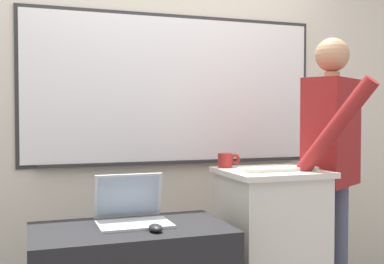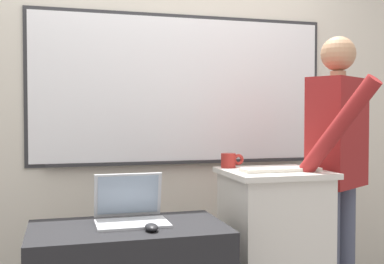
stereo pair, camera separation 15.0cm
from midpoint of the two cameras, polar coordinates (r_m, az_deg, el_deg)
back_wall at (r=3.41m, az=-2.03°, el=4.32°), size 6.40×0.17×2.82m
lectern_podium at (r=2.83m, az=11.17°, el=-14.16°), size 0.55×0.52×0.97m
person_presenter at (r=2.98m, az=18.30°, el=-3.39°), size 0.57×0.71×1.73m
laptop at (r=2.43m, az=-5.58°, el=-9.01°), size 0.35×0.29×0.24m
wireless_keyboard at (r=2.68m, az=12.02°, el=-4.38°), size 0.44×0.13×0.02m
computer_mouse_by_laptop at (r=2.24m, az=-2.88°, el=-11.23°), size 0.06×0.10×0.03m
coffee_mug at (r=2.83m, az=5.99°, el=-3.37°), size 0.14×0.09×0.08m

